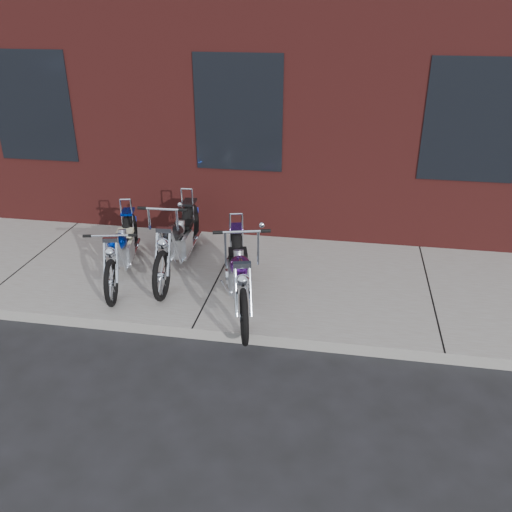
# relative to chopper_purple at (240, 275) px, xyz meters

# --- Properties ---
(ground) EXTENTS (120.00, 120.00, 0.00)m
(ground) POSITION_rel_chopper_purple_xyz_m (-0.46, -0.70, -0.57)
(ground) COLOR black
(ground) RESTS_ON ground
(sidewalk) EXTENTS (22.00, 3.00, 0.15)m
(sidewalk) POSITION_rel_chopper_purple_xyz_m (-0.46, 0.80, -0.50)
(sidewalk) COLOR gray
(sidewalk) RESTS_ON ground
(chopper_purple) EXTENTS (0.80, 2.30, 1.32)m
(chopper_purple) POSITION_rel_chopper_purple_xyz_m (0.00, 0.00, 0.00)
(chopper_purple) COLOR black
(chopper_purple) RESTS_ON sidewalk
(chopper_blue) EXTENTS (0.69, 2.17, 0.96)m
(chopper_blue) POSITION_rel_chopper_purple_xyz_m (-1.83, 0.51, -0.03)
(chopper_blue) COLOR black
(chopper_blue) RESTS_ON sidewalk
(chopper_third) EXTENTS (0.58, 2.38, 1.21)m
(chopper_third) POSITION_rel_chopper_purple_xyz_m (-1.10, 0.85, 0.01)
(chopper_third) COLOR black
(chopper_third) RESTS_ON sidewalk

